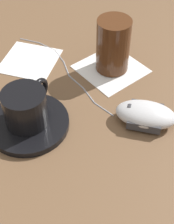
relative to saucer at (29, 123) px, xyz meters
name	(u,v)px	position (x,y,z in m)	size (l,w,h in m)	color
ground_plane	(76,99)	(0.03, -0.11, -0.01)	(3.00, 3.00, 0.00)	brown
saucer	(29,123)	(0.00, 0.00, 0.00)	(0.15, 0.15, 0.01)	black
coffee_cup	(26,107)	(0.00, 0.00, 0.04)	(0.08, 0.10, 0.07)	black
computer_mouse	(146,114)	(-0.08, -0.20, 0.01)	(0.12, 0.12, 0.04)	silver
mouse_cable	(65,69)	(0.12, -0.12, 0.00)	(0.31, 0.09, 0.00)	gray
napkin_under_glass	(111,69)	(0.08, -0.21, 0.00)	(0.12, 0.12, 0.00)	white
drinking_glass	(113,45)	(0.08, -0.21, 0.05)	(0.07, 0.07, 0.11)	#4C2814
napkin_spare	(30,60)	(0.18, -0.06, 0.00)	(0.11, 0.11, 0.00)	white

